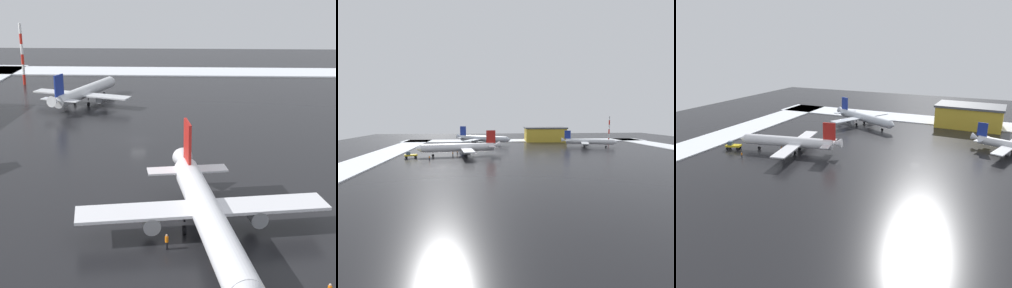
{
  "view_description": "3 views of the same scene",
  "coord_description": "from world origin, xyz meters",
  "views": [
    {
      "loc": [
        84.35,
        8.49,
        26.62
      ],
      "look_at": [
        12.66,
        5.66,
        3.39
      ],
      "focal_mm": 55.0,
      "sensor_mm": 36.0,
      "label": 1
    },
    {
      "loc": [
        26.24,
        114.24,
        15.65
      ],
      "look_at": [
        17.34,
        6.93,
        4.08
      ],
      "focal_mm": 28.0,
      "sensor_mm": 36.0,
      "label": 2
    },
    {
      "loc": [
        -17.77,
        89.97,
        31.73
      ],
      "look_at": [
        19.26,
        7.8,
        3.84
      ],
      "focal_mm": 35.0,
      "sensor_mm": 36.0,
      "label": 3
    }
  ],
  "objects": [
    {
      "name": "ground_crew_beside_wing",
      "position": [
        37.39,
        6.5,
        0.97
      ],
      "size": [
        0.36,
        0.36,
        1.71
      ],
      "rotation": [
        0.0,
        0.0,
        1.32
      ],
      "color": "black",
      "rests_on": "ground_plane"
    },
    {
      "name": "antenna_mast",
      "position": [
        -47.04,
        -34.3,
        7.88
      ],
      "size": [
        0.7,
        0.7,
        15.76
      ],
      "color": "red",
      "rests_on": "ground_plane"
    },
    {
      "name": "cargo_hangar",
      "position": [
        -11.02,
        -44.52,
        4.44
      ],
      "size": [
        25.76,
        16.3,
        8.8
      ],
      "rotation": [
        0.0,
        0.0,
        -0.05
      ],
      "color": "gold",
      "rests_on": "ground_plane"
    },
    {
      "name": "pushback_tug",
      "position": [
        53.75,
        15.66,
        1.28
      ],
      "size": [
        5.05,
        3.49,
        2.5
      ],
      "rotation": [
        0.0,
        0.0,
        0.31
      ],
      "color": "gold",
      "rests_on": "ground_plane"
    },
    {
      "name": "airplane_far_rear",
      "position": [
        27.46,
        -29.58,
        3.25
      ],
      "size": [
        30.56,
        26.05,
        9.83
      ],
      "rotation": [
        0.0,
        0.0,
        2.66
      ],
      "color": "silver",
      "rests_on": "ground_plane"
    },
    {
      "name": "airplane_parked_starboard",
      "position": [
        -26.19,
        -14.22,
        2.7
      ],
      "size": [
        26.71,
        22.53,
        8.16
      ],
      "rotation": [
        0.0,
        0.0,
        2.82
      ],
      "color": "silver",
      "rests_on": "ground_plane"
    },
    {
      "name": "snow_bank_right",
      "position": [
        67.0,
        0.0,
        0.16
      ],
      "size": [
        14.0,
        116.0,
        0.32
      ],
      "primitive_type": "cube",
      "color": "white",
      "rests_on": "ground_plane"
    },
    {
      "name": "ground_crew_by_nose_gear",
      "position": [
        45.71,
        20.88,
        0.97
      ],
      "size": [
        0.36,
        0.36,
        1.71
      ],
      "rotation": [
        0.0,
        0.0,
        4.36
      ],
      "color": "black",
      "rests_on": "ground_plane"
    },
    {
      "name": "ground_plane",
      "position": [
        0.0,
        0.0,
        0.0
      ],
      "size": [
        240.0,
        240.0,
        0.0
      ],
      "primitive_type": "plane",
      "color": "black"
    },
    {
      "name": "airplane_distant_tail",
      "position": [
        35.65,
        10.65,
        3.26
      ],
      "size": [
        33.08,
        27.63,
        9.86
      ],
      "rotation": [
        0.0,
        0.0,
        0.18
      ],
      "color": "white",
      "rests_on": "ground_plane"
    },
    {
      "name": "ground_crew_near_tug",
      "position": [
        38.65,
        11.29,
        0.97
      ],
      "size": [
        0.36,
        0.36,
        1.71
      ],
      "rotation": [
        0.0,
        0.0,
        2.04
      ],
      "color": "black",
      "rests_on": "ground_plane"
    },
    {
      "name": "snow_bank_far",
      "position": [
        0.0,
        -50.0,
        0.16
      ],
      "size": [
        152.0,
        16.0,
        0.32
      ],
      "primitive_type": "cube",
      "color": "white",
      "rests_on": "ground_plane"
    }
  ]
}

